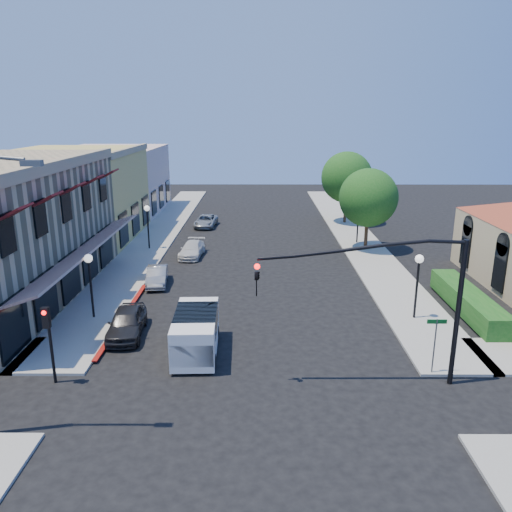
{
  "coord_description": "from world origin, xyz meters",
  "views": [
    {
      "loc": [
        0.24,
        -16.52,
        10.54
      ],
      "look_at": [
        0.11,
        11.1,
        2.6
      ],
      "focal_mm": 35.0,
      "sensor_mm": 36.0,
      "label": 1
    }
  ],
  "objects_px": {
    "lamppost_right_near": "(418,270)",
    "parked_car_d": "(206,221)",
    "signal_mast_arm": "(405,288)",
    "lamppost_left_near": "(89,270)",
    "street_tree_b": "(347,177)",
    "parked_car_a": "(127,322)",
    "lamppost_right_far": "(358,211)",
    "lamppost_left_far": "(147,216)",
    "secondary_signal": "(48,331)",
    "street_name_sign": "(435,337)",
    "parked_car_c": "(192,249)",
    "white_van": "(196,331)",
    "street_tree_a": "(368,198)",
    "parked_car_b": "(157,276)"
  },
  "relations": [
    {
      "from": "lamppost_left_near",
      "to": "parked_car_a",
      "type": "xyz_separation_m",
      "value": [
        2.3,
        -2.0,
        -2.06
      ]
    },
    {
      "from": "street_tree_b",
      "to": "parked_car_d",
      "type": "bearing_deg",
      "value": -173.1
    },
    {
      "from": "lamppost_right_near",
      "to": "parked_car_c",
      "type": "bearing_deg",
      "value": 137.94
    },
    {
      "from": "street_tree_a",
      "to": "lamppost_right_far",
      "type": "bearing_deg",
      "value": 98.53
    },
    {
      "from": "lamppost_right_far",
      "to": "parked_car_b",
      "type": "height_order",
      "value": "lamppost_right_far"
    },
    {
      "from": "street_tree_b",
      "to": "lamppost_right_far",
      "type": "relative_size",
      "value": 1.97
    },
    {
      "from": "lamppost_left_far",
      "to": "street_tree_b",
      "type": "bearing_deg",
      "value": 30.03
    },
    {
      "from": "lamppost_left_far",
      "to": "parked_car_c",
      "type": "distance_m",
      "value": 4.74
    },
    {
      "from": "white_van",
      "to": "parked_car_b",
      "type": "xyz_separation_m",
      "value": [
        -3.63,
        9.5,
        -0.53
      ]
    },
    {
      "from": "street_tree_b",
      "to": "parked_car_a",
      "type": "distance_m",
      "value": 30.26
    },
    {
      "from": "lamppost_right_near",
      "to": "lamppost_right_far",
      "type": "height_order",
      "value": "same"
    },
    {
      "from": "street_name_sign",
      "to": "parked_car_c",
      "type": "xyz_separation_m",
      "value": [
        -12.3,
        17.8,
        -1.14
      ]
    },
    {
      "from": "lamppost_right_near",
      "to": "lamppost_right_far",
      "type": "distance_m",
      "value": 16.0
    },
    {
      "from": "street_name_sign",
      "to": "lamppost_right_near",
      "type": "bearing_deg",
      "value": 80.22
    },
    {
      "from": "street_name_sign",
      "to": "lamppost_right_far",
      "type": "relative_size",
      "value": 0.7
    },
    {
      "from": "signal_mast_arm",
      "to": "lamppost_left_near",
      "type": "xyz_separation_m",
      "value": [
        -14.36,
        6.5,
        -1.35
      ]
    },
    {
      "from": "secondary_signal",
      "to": "white_van",
      "type": "bearing_deg",
      "value": 25.96
    },
    {
      "from": "street_tree_b",
      "to": "lamppost_left_far",
      "type": "xyz_separation_m",
      "value": [
        -17.3,
        -10.0,
        -1.81
      ]
    },
    {
      "from": "parked_car_d",
      "to": "street_name_sign",
      "type": "bearing_deg",
      "value": -61.66
    },
    {
      "from": "parked_car_c",
      "to": "street_name_sign",
      "type": "bearing_deg",
      "value": -50.75
    },
    {
      "from": "lamppost_right_far",
      "to": "lamppost_left_far",
      "type": "bearing_deg",
      "value": -173.29
    },
    {
      "from": "lamppost_right_near",
      "to": "secondary_signal",
      "type": "bearing_deg",
      "value": -158.22
    },
    {
      "from": "street_name_sign",
      "to": "lamppost_right_near",
      "type": "xyz_separation_m",
      "value": [
        1.0,
        5.8,
        1.04
      ]
    },
    {
      "from": "street_name_sign",
      "to": "lamppost_right_near",
      "type": "height_order",
      "value": "lamppost_right_near"
    },
    {
      "from": "street_name_sign",
      "to": "street_tree_a",
      "type": "bearing_deg",
      "value": 86.24
    },
    {
      "from": "lamppost_left_near",
      "to": "lamppost_right_near",
      "type": "bearing_deg",
      "value": 0.0
    },
    {
      "from": "parked_car_a",
      "to": "parked_car_c",
      "type": "bearing_deg",
      "value": 80.09
    },
    {
      "from": "street_name_sign",
      "to": "lamppost_left_near",
      "type": "distance_m",
      "value": 17.05
    },
    {
      "from": "street_tree_b",
      "to": "secondary_signal",
      "type": "bearing_deg",
      "value": -118.77
    },
    {
      "from": "secondary_signal",
      "to": "parked_car_d",
      "type": "xyz_separation_m",
      "value": [
        3.2,
        28.95,
        -1.76
      ]
    },
    {
      "from": "lamppost_right_far",
      "to": "lamppost_right_near",
      "type": "bearing_deg",
      "value": -90.0
    },
    {
      "from": "white_van",
      "to": "signal_mast_arm",
      "type": "bearing_deg",
      "value": -16.89
    },
    {
      "from": "parked_car_d",
      "to": "lamppost_left_near",
      "type": "bearing_deg",
      "value": -94.65
    },
    {
      "from": "parked_car_d",
      "to": "lamppost_right_far",
      "type": "bearing_deg",
      "value": -20.79
    },
    {
      "from": "parked_car_b",
      "to": "parked_car_c",
      "type": "distance_m",
      "value": 6.6
    },
    {
      "from": "street_tree_a",
      "to": "lamppost_right_near",
      "type": "distance_m",
      "value": 14.08
    },
    {
      "from": "lamppost_right_far",
      "to": "parked_car_a",
      "type": "distance_m",
      "value": 23.33
    },
    {
      "from": "lamppost_left_near",
      "to": "lamppost_right_far",
      "type": "distance_m",
      "value": 23.35
    },
    {
      "from": "street_tree_a",
      "to": "street_tree_b",
      "type": "height_order",
      "value": "street_tree_b"
    },
    {
      "from": "white_van",
      "to": "parked_car_d",
      "type": "bearing_deg",
      "value": 94.85
    },
    {
      "from": "street_name_sign",
      "to": "lamppost_left_far",
      "type": "relative_size",
      "value": 0.7
    },
    {
      "from": "lamppost_left_far",
      "to": "white_van",
      "type": "distance_m",
      "value": 18.97
    },
    {
      "from": "lamppost_left_near",
      "to": "lamppost_left_far",
      "type": "bearing_deg",
      "value": 90.0
    },
    {
      "from": "signal_mast_arm",
      "to": "street_tree_b",
      "type": "bearing_deg",
      "value": 84.49
    },
    {
      "from": "lamppost_left_far",
      "to": "lamppost_right_far",
      "type": "bearing_deg",
      "value": 6.71
    },
    {
      "from": "street_name_sign",
      "to": "white_van",
      "type": "distance_m",
      "value": 10.25
    },
    {
      "from": "street_tree_b",
      "to": "lamppost_left_near",
      "type": "height_order",
      "value": "street_tree_b"
    },
    {
      "from": "street_tree_a",
      "to": "lamppost_right_far",
      "type": "xyz_separation_m",
      "value": [
        -0.3,
        2.0,
        -1.46
      ]
    },
    {
      "from": "secondary_signal",
      "to": "lamppost_right_near",
      "type": "bearing_deg",
      "value": 21.78
    },
    {
      "from": "lamppost_right_near",
      "to": "parked_car_d",
      "type": "distance_m",
      "value": 26.1
    }
  ]
}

